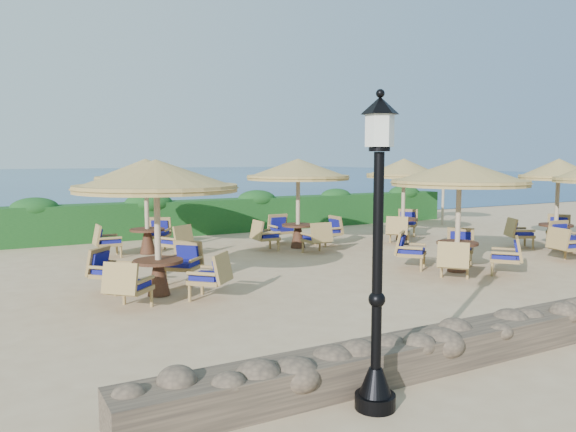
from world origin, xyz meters
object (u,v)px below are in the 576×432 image
(cafe_set_0, at_px, (157,198))
(cafe_set_5, at_px, (404,181))
(extra_parasol, at_px, (444,170))
(cafe_set_3, at_px, (146,186))
(lamp_post, at_px, (377,267))
(cafe_set_1, at_px, (459,191))
(cafe_set_6, at_px, (558,189))
(cafe_set_4, at_px, (298,185))

(cafe_set_0, distance_m, cafe_set_5, 9.77)
(extra_parasol, height_order, cafe_set_3, cafe_set_3)
(lamp_post, height_order, cafe_set_5, lamp_post)
(cafe_set_1, distance_m, cafe_set_5, 5.19)
(extra_parasol, relative_size, cafe_set_6, 0.87)
(cafe_set_0, xyz_separation_m, cafe_set_4, (5.26, 3.71, -0.02))
(cafe_set_1, relative_size, cafe_set_4, 1.04)
(lamp_post, xyz_separation_m, extra_parasol, (12.60, 12.00, 0.62))
(cafe_set_0, bearing_deg, cafe_set_5, 21.15)
(extra_parasol, xyz_separation_m, cafe_set_1, (-6.43, -7.11, -0.26))
(cafe_set_3, distance_m, cafe_set_6, 11.96)
(cafe_set_0, distance_m, cafe_set_3, 4.94)
(cafe_set_0, xyz_separation_m, cafe_set_1, (6.82, -1.13, 0.00))
(cafe_set_0, height_order, cafe_set_1, same)
(cafe_set_0, height_order, cafe_set_6, same)
(extra_parasol, bearing_deg, cafe_set_3, -174.60)
(extra_parasol, distance_m, cafe_set_3, 12.25)
(cafe_set_0, bearing_deg, cafe_set_4, 35.21)
(cafe_set_0, xyz_separation_m, cafe_set_6, (12.02, 0.04, -0.15))
(cafe_set_1, height_order, cafe_set_3, same)
(lamp_post, bearing_deg, cafe_set_4, 64.64)
(cafe_set_0, relative_size, cafe_set_3, 1.14)
(cafe_set_3, height_order, cafe_set_6, same)
(cafe_set_1, distance_m, cafe_set_3, 8.29)
(cafe_set_6, bearing_deg, cafe_set_5, 129.75)
(cafe_set_6, bearing_deg, cafe_set_0, -179.82)
(cafe_set_1, bearing_deg, cafe_set_5, 63.70)
(cafe_set_1, xyz_separation_m, cafe_set_6, (5.20, 1.16, -0.16))
(cafe_set_0, bearing_deg, lamp_post, -83.85)
(cafe_set_3, bearing_deg, cafe_set_4, -14.85)
(cafe_set_4, bearing_deg, cafe_set_1, -72.21)
(extra_parasol, bearing_deg, lamp_post, -136.40)
(extra_parasol, relative_size, cafe_set_0, 0.76)
(cafe_set_0, xyz_separation_m, cafe_set_5, (9.12, 3.53, 0.03))
(cafe_set_6, bearing_deg, cafe_set_1, -167.39)
(extra_parasol, distance_m, cafe_set_1, 9.59)
(cafe_set_4, bearing_deg, lamp_post, -115.36)
(cafe_set_0, distance_m, cafe_set_6, 12.02)
(cafe_set_1, relative_size, cafe_set_5, 1.20)
(cafe_set_5, bearing_deg, cafe_set_3, 170.82)
(extra_parasol, height_order, cafe_set_6, cafe_set_6)
(lamp_post, height_order, cafe_set_0, lamp_post)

